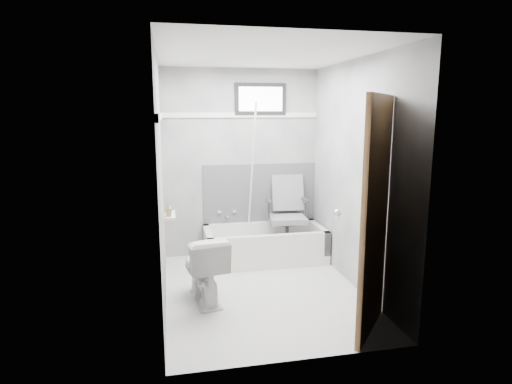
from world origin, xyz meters
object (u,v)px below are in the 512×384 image
object	(u,v)px
toilet	(204,268)
soap_bottle_a	(169,211)
office_chair	(287,213)
door	(423,226)
soap_bottle_b	(169,208)
bathtub	(265,244)

from	to	relation	value
toilet	soap_bottle_a	bearing A→B (deg)	10.13
office_chair	soap_bottle_a	distance (m)	1.94
toilet	door	distance (m)	2.09
door	soap_bottle_b	size ratio (longest dim) A/B	20.39
bathtub	door	xyz separation A→B (m)	(0.75, -2.21, 0.79)
office_chair	soap_bottle_b	world-z (taller)	office_chair
soap_bottle_b	soap_bottle_a	bearing A→B (deg)	-90.00
door	soap_bottle_a	xyz separation A→B (m)	(-1.92, 1.07, -0.03)
soap_bottle_a	soap_bottle_b	bearing A→B (deg)	90.00
toilet	door	world-z (taller)	door
bathtub	office_chair	size ratio (longest dim) A/B	1.61
soap_bottle_a	soap_bottle_b	xyz separation A→B (m)	(0.00, 0.14, -0.01)
bathtub	soap_bottle_a	bearing A→B (deg)	-135.62
bathtub	door	bearing A→B (deg)	-71.25
toilet	soap_bottle_b	bearing A→B (deg)	-14.17
office_chair	toilet	world-z (taller)	office_chair
door	office_chair	bearing A→B (deg)	101.14
office_chair	door	distance (m)	2.34
soap_bottle_a	office_chair	bearing A→B (deg)	39.01
office_chair	soap_bottle_a	size ratio (longest dim) A/B	8.37
soap_bottle_a	bathtub	bearing A→B (deg)	44.38
soap_bottle_b	bathtub	bearing A→B (deg)	40.66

